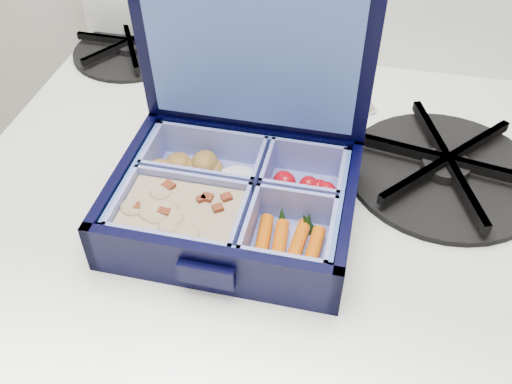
% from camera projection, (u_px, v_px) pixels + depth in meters
% --- Properties ---
extents(stove, '(0.58, 0.58, 0.87)m').
position_uv_depth(stove, '(255.00, 377.00, 0.89)').
color(stove, white).
rests_on(stove, floor).
extents(bento_box, '(0.22, 0.17, 0.05)m').
position_uv_depth(bento_box, '(234.00, 202.00, 0.52)').
color(bento_box, black).
rests_on(bento_box, stove).
extents(burner_grate, '(0.23, 0.23, 0.03)m').
position_uv_depth(burner_grate, '(446.00, 164.00, 0.58)').
color(burner_grate, black).
rests_on(burner_grate, stove).
extents(burner_grate_rear, '(0.16, 0.16, 0.02)m').
position_uv_depth(burner_grate_rear, '(131.00, 47.00, 0.76)').
color(burner_grate_rear, black).
rests_on(burner_grate_rear, stove).
extents(fork, '(0.16, 0.13, 0.01)m').
position_uv_depth(fork, '(295.00, 129.00, 0.64)').
color(fork, '#BDBDBD').
rests_on(fork, stove).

